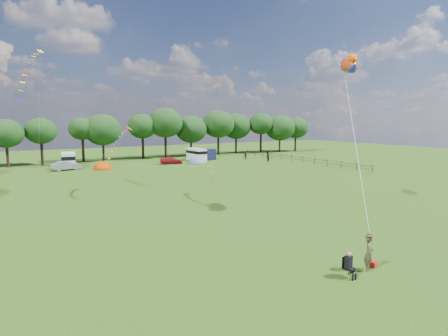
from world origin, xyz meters
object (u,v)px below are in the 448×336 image
kite_flyer (369,253)px  walker_a (267,156)px  tent_orange (103,169)px  walker_b (245,156)px  fish_kite (350,65)px  car_b (66,166)px  campervan_d (196,154)px  camp_chair (348,262)px  car_c (171,161)px  campervan_c (68,160)px  tent_greyblue (197,164)px

kite_flyer → walker_a: 51.64m
tent_orange → walker_b: size_ratio=2.16×
fish_kite → walker_b: size_ratio=2.26×
car_b → campervan_d: campervan_d is taller
fish_kite → campervan_d: bearing=22.7°
camp_chair → walker_a: 52.56m
car_b → walker_b: (32.51, -2.22, 0.06)m
car_c → camp_chair: size_ratio=2.94×
tent_orange → kite_flyer: size_ratio=1.80×
car_b → fish_kite: fish_kite is taller
campervan_c → camp_chair: size_ratio=3.91×
tent_greyblue → tent_orange: bearing=175.8°
tent_greyblue → camp_chair: bearing=-108.4°
car_b → kite_flyer: 50.85m
kite_flyer → fish_kite: (9.64, 10.08, 11.58)m
kite_flyer → walker_a: size_ratio=0.97×
kite_flyer → tent_orange: bearing=60.1°
car_b → walker_a: size_ratio=2.11×
tent_orange → tent_greyblue: size_ratio=0.94×
camp_chair → walker_b: size_ratio=0.85×
car_b → tent_orange: bearing=-119.6°
car_b → campervan_c: size_ratio=0.79×
camp_chair → tent_orange: bearing=79.9°
tent_orange → fish_kite: 42.17m
kite_flyer → walker_a: bearing=25.7°
car_b → car_c: size_ratio=1.04×
campervan_d → walker_a: size_ratio=2.48×
tent_orange → campervan_c: bearing=130.2°
campervan_d → tent_orange: size_ratio=1.42×
fish_kite → walker_b: 42.67m
car_c → campervan_d: 7.18m
kite_flyer → camp_chair: kite_flyer is taller
tent_orange → camp_chair: size_ratio=2.55×
car_b → walker_a: walker_a is taller
walker_a → car_b: bearing=-32.4°
kite_flyer → walker_b: kite_flyer is taller
car_c → fish_kite: size_ratio=1.10×
camp_chair → kite_flyer: bearing=-9.3°
campervan_c → tent_orange: bearing=-131.6°
kite_flyer → tent_greyblue: bearing=40.9°
car_b → car_c: 17.48m
tent_orange → kite_flyer: (2.19, -48.59, 0.93)m
car_b → walker_b: walker_b is taller
kite_flyer → walker_a: walker_a is taller
tent_greyblue → kite_flyer: (-14.15, -47.39, 0.93)m
campervan_d → walker_b: campervan_d is taller
car_b → tent_greyblue: car_b is taller
car_c → tent_orange: 12.29m
camp_chair → tent_greyblue: bearing=60.9°
camp_chair → walker_a: bearing=45.9°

